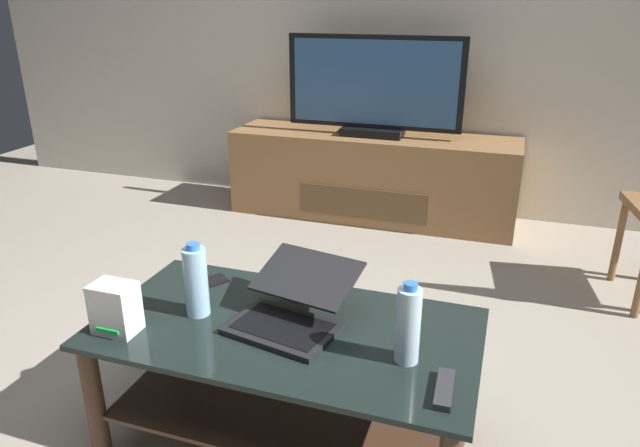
{
  "coord_description": "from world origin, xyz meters",
  "views": [
    {
      "loc": [
        0.69,
        -1.51,
        1.38
      ],
      "look_at": [
        0.04,
        0.43,
        0.57
      ],
      "focal_mm": 32.33,
      "sensor_mm": 36.0,
      "label": 1
    }
  ],
  "objects_px": {
    "tv_remote": "(444,389)",
    "coffee_table": "(287,362)",
    "television": "(374,89)",
    "media_cabinet": "(372,176)",
    "water_bottle_far": "(196,281)",
    "cell_phone": "(208,283)",
    "laptop": "(293,306)",
    "router_box": "(115,308)",
    "water_bottle_near": "(408,325)"
  },
  "relations": [
    {
      "from": "coffee_table",
      "to": "cell_phone",
      "type": "distance_m",
      "value": 0.43
    },
    {
      "from": "router_box",
      "to": "water_bottle_far",
      "type": "distance_m",
      "value": 0.25
    },
    {
      "from": "laptop",
      "to": "tv_remote",
      "type": "xyz_separation_m",
      "value": [
        0.5,
        -0.2,
        -0.05
      ]
    },
    {
      "from": "media_cabinet",
      "to": "router_box",
      "type": "distance_m",
      "value": 2.34
    },
    {
      "from": "media_cabinet",
      "to": "water_bottle_far",
      "type": "xyz_separation_m",
      "value": [
        -0.05,
        -2.15,
        0.26
      ]
    },
    {
      "from": "television",
      "to": "water_bottle_near",
      "type": "height_order",
      "value": "television"
    },
    {
      "from": "coffee_table",
      "to": "cell_phone",
      "type": "height_order",
      "value": "cell_phone"
    },
    {
      "from": "coffee_table",
      "to": "cell_phone",
      "type": "xyz_separation_m",
      "value": [
        -0.37,
        0.17,
        0.14
      ]
    },
    {
      "from": "laptop",
      "to": "water_bottle_near",
      "type": "distance_m",
      "value": 0.39
    },
    {
      "from": "tv_remote",
      "to": "water_bottle_near",
      "type": "bearing_deg",
      "value": 135.37
    },
    {
      "from": "media_cabinet",
      "to": "router_box",
      "type": "xyz_separation_m",
      "value": [
        -0.23,
        -2.32,
        0.23
      ]
    },
    {
      "from": "water_bottle_far",
      "to": "cell_phone",
      "type": "relative_size",
      "value": 1.76
    },
    {
      "from": "laptop",
      "to": "cell_phone",
      "type": "bearing_deg",
      "value": 159.32
    },
    {
      "from": "media_cabinet",
      "to": "tv_remote",
      "type": "bearing_deg",
      "value": -71.84
    },
    {
      "from": "router_box",
      "to": "coffee_table",
      "type": "bearing_deg",
      "value": 21.62
    },
    {
      "from": "laptop",
      "to": "router_box",
      "type": "xyz_separation_m",
      "value": [
        -0.49,
        -0.22,
        0.02
      ]
    },
    {
      "from": "television",
      "to": "cell_phone",
      "type": "bearing_deg",
      "value": -93.72
    },
    {
      "from": "television",
      "to": "water_bottle_far",
      "type": "xyz_separation_m",
      "value": [
        -0.05,
        -2.12,
        -0.31
      ]
    },
    {
      "from": "water_bottle_far",
      "to": "cell_phone",
      "type": "height_order",
      "value": "water_bottle_far"
    },
    {
      "from": "cell_phone",
      "to": "tv_remote",
      "type": "bearing_deg",
      "value": 13.91
    },
    {
      "from": "television",
      "to": "tv_remote",
      "type": "relative_size",
      "value": 6.92
    },
    {
      "from": "television",
      "to": "tv_remote",
      "type": "bearing_deg",
      "value": -71.68
    },
    {
      "from": "laptop",
      "to": "router_box",
      "type": "distance_m",
      "value": 0.54
    },
    {
      "from": "router_box",
      "to": "cell_phone",
      "type": "xyz_separation_m",
      "value": [
        0.11,
        0.36,
        -0.07
      ]
    },
    {
      "from": "router_box",
      "to": "water_bottle_far",
      "type": "bearing_deg",
      "value": 43.55
    },
    {
      "from": "television",
      "to": "router_box",
      "type": "relative_size",
      "value": 6.95
    },
    {
      "from": "coffee_table",
      "to": "media_cabinet",
      "type": "xyz_separation_m",
      "value": [
        -0.25,
        2.13,
        -0.01
      ]
    },
    {
      "from": "coffee_table",
      "to": "water_bottle_near",
      "type": "relative_size",
      "value": 4.86
    },
    {
      "from": "cell_phone",
      "to": "router_box",
      "type": "bearing_deg",
      "value": -71.11
    },
    {
      "from": "television",
      "to": "water_bottle_far",
      "type": "height_order",
      "value": "television"
    },
    {
      "from": "water_bottle_far",
      "to": "tv_remote",
      "type": "relative_size",
      "value": 1.54
    },
    {
      "from": "laptop",
      "to": "router_box",
      "type": "bearing_deg",
      "value": -155.78
    },
    {
      "from": "router_box",
      "to": "water_bottle_far",
      "type": "height_order",
      "value": "water_bottle_far"
    },
    {
      "from": "water_bottle_far",
      "to": "cell_phone",
      "type": "xyz_separation_m",
      "value": [
        -0.07,
        0.19,
        -0.11
      ]
    },
    {
      "from": "television",
      "to": "router_box",
      "type": "height_order",
      "value": "television"
    },
    {
      "from": "water_bottle_near",
      "to": "router_box",
      "type": "bearing_deg",
      "value": -171.44
    },
    {
      "from": "tv_remote",
      "to": "router_box",
      "type": "bearing_deg",
      "value": 178.94
    },
    {
      "from": "coffee_table",
      "to": "tv_remote",
      "type": "relative_size",
      "value": 7.42
    },
    {
      "from": "media_cabinet",
      "to": "tv_remote",
      "type": "height_order",
      "value": "media_cabinet"
    },
    {
      "from": "media_cabinet",
      "to": "television",
      "type": "distance_m",
      "value": 0.57
    },
    {
      "from": "router_box",
      "to": "water_bottle_near",
      "type": "height_order",
      "value": "water_bottle_near"
    },
    {
      "from": "tv_remote",
      "to": "coffee_table",
      "type": "bearing_deg",
      "value": 159.32
    },
    {
      "from": "tv_remote",
      "to": "laptop",
      "type": "bearing_deg",
      "value": 155.88
    },
    {
      "from": "media_cabinet",
      "to": "cell_phone",
      "type": "distance_m",
      "value": 1.96
    },
    {
      "from": "coffee_table",
      "to": "tv_remote",
      "type": "height_order",
      "value": "tv_remote"
    },
    {
      "from": "water_bottle_far",
      "to": "coffee_table",
      "type": "bearing_deg",
      "value": 3.42
    },
    {
      "from": "router_box",
      "to": "water_bottle_far",
      "type": "xyz_separation_m",
      "value": [
        0.18,
        0.17,
        0.04
      ]
    },
    {
      "from": "television",
      "to": "water_bottle_far",
      "type": "relative_size",
      "value": 4.48
    },
    {
      "from": "laptop",
      "to": "cell_phone",
      "type": "relative_size",
      "value": 3.02
    },
    {
      "from": "laptop",
      "to": "water_bottle_near",
      "type": "height_order",
      "value": "water_bottle_near"
    }
  ]
}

